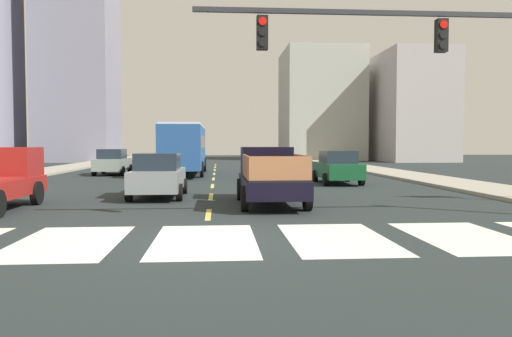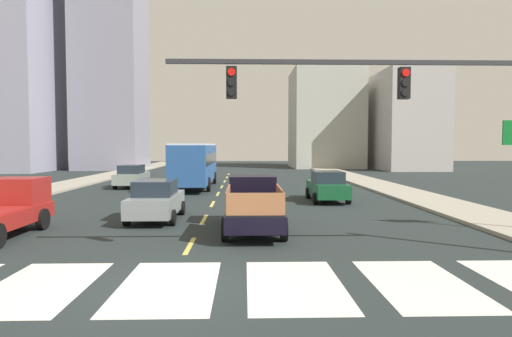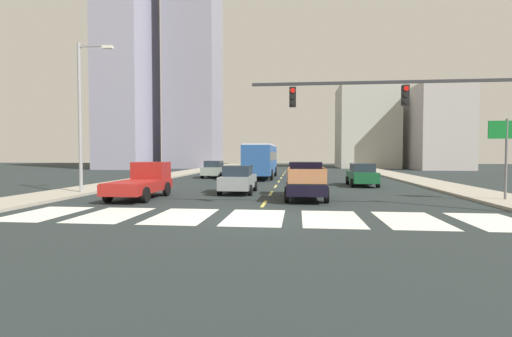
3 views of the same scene
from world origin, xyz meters
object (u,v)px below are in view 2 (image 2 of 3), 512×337
(pickup_dark, at_px, (1,210))
(city_bus, at_px, (195,162))
(traffic_signal_gantry, at_px, (452,104))
(pickup_stakebed, at_px, (253,205))
(sedan_mid, at_px, (132,176))
(sedan_far, at_px, (156,200))
(sedan_near_left, at_px, (327,186))

(pickup_dark, bearing_deg, city_bus, 77.54)
(traffic_signal_gantry, bearing_deg, pickup_stakebed, 137.97)
(pickup_stakebed, bearing_deg, city_bus, 101.76)
(sedan_mid, height_order, traffic_signal_gantry, traffic_signal_gantry)
(sedan_mid, bearing_deg, pickup_dark, -88.26)
(sedan_far, xyz_separation_m, sedan_mid, (-4.77, 14.75, 0.00))
(traffic_signal_gantry, bearing_deg, city_bus, 113.37)
(pickup_stakebed, distance_m, pickup_dark, 8.97)
(city_bus, height_order, sedan_near_left, city_bus)
(sedan_far, relative_size, sedan_near_left, 1.00)
(pickup_dark, height_order, city_bus, city_bus)
(sedan_far, bearing_deg, sedan_mid, 105.53)
(pickup_stakebed, bearing_deg, sedan_near_left, 60.55)
(sedan_far, height_order, traffic_signal_gantry, traffic_signal_gantry)
(city_bus, relative_size, sedan_far, 2.45)
(pickup_stakebed, relative_size, city_bus, 0.48)
(sedan_far, bearing_deg, pickup_stakebed, -31.32)
(pickup_dark, xyz_separation_m, city_bus, (4.88, 17.64, 1.03))
(pickup_dark, distance_m, traffic_signal_gantry, 15.09)
(sedan_mid, relative_size, traffic_signal_gantry, 0.38)
(pickup_stakebed, xyz_separation_m, sedan_near_left, (4.40, 8.40, -0.08))
(sedan_far, bearing_deg, sedan_near_left, 33.45)
(sedan_mid, xyz_separation_m, traffic_signal_gantry, (14.12, -21.75, 3.43))
(sedan_near_left, height_order, traffic_signal_gantry, traffic_signal_gantry)
(pickup_stakebed, height_order, sedan_far, pickup_stakebed)
(pickup_dark, bearing_deg, pickup_stakebed, 8.47)
(city_bus, bearing_deg, sedan_near_left, -44.89)
(pickup_stakebed, xyz_separation_m, sedan_mid, (-8.86, 17.01, -0.08))
(sedan_far, bearing_deg, pickup_dark, -149.56)
(sedan_near_left, bearing_deg, sedan_mid, 144.79)
(pickup_dark, height_order, sedan_far, pickup_dark)
(pickup_stakebed, height_order, sedan_mid, pickup_stakebed)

